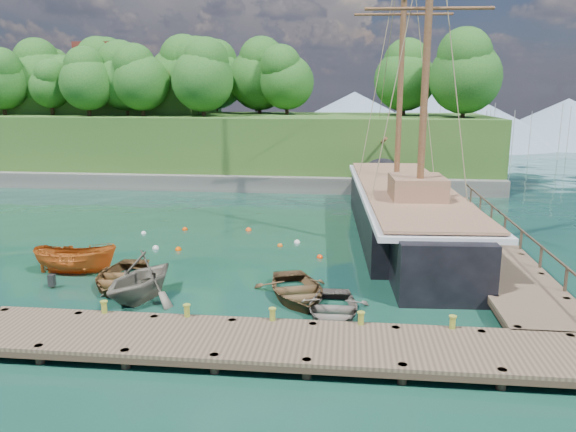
% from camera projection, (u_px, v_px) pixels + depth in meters
% --- Properties ---
extents(ground, '(160.00, 160.00, 0.00)m').
position_uv_depth(ground, '(243.00, 285.00, 24.47)').
color(ground, '#123629').
rests_on(ground, ground).
extents(dock_near, '(20.00, 3.20, 1.10)m').
position_uv_depth(dock_near, '(267.00, 343.00, 17.86)').
color(dock_near, '#493A2E').
rests_on(dock_near, ground).
extents(dock_east, '(3.20, 24.00, 1.10)m').
position_uv_depth(dock_east, '(480.00, 241.00, 29.93)').
color(dock_east, '#493A2E').
rests_on(dock_east, ground).
extents(bollard_0, '(0.26, 0.26, 0.45)m').
position_uv_depth(bollard_0, '(106.00, 329.00, 19.96)').
color(bollard_0, olive).
rests_on(bollard_0, ground).
extents(bollard_1, '(0.26, 0.26, 0.45)m').
position_uv_depth(bollard_1, '(188.00, 333.00, 19.64)').
color(bollard_1, olive).
rests_on(bollard_1, ground).
extents(bollard_2, '(0.26, 0.26, 0.45)m').
position_uv_depth(bollard_2, '(273.00, 337.00, 19.31)').
color(bollard_2, olive).
rests_on(bollard_2, ground).
extents(bollard_3, '(0.26, 0.26, 0.45)m').
position_uv_depth(bollard_3, '(360.00, 341.00, 18.99)').
color(bollard_3, olive).
rests_on(bollard_3, ground).
extents(bollard_4, '(0.26, 0.26, 0.45)m').
position_uv_depth(bollard_4, '(451.00, 345.00, 18.67)').
color(bollard_4, olive).
rests_on(bollard_4, ground).
extents(rowboat_0, '(3.33, 4.50, 0.90)m').
position_uv_depth(rowboat_0, '(121.00, 283.00, 24.64)').
color(rowboat_0, '#53381C').
rests_on(rowboat_0, ground).
extents(rowboat_1, '(4.42, 4.79, 2.10)m').
position_uv_depth(rowboat_1, '(141.00, 299.00, 22.80)').
color(rowboat_1, '#676153').
rests_on(rowboat_1, ground).
extents(rowboat_2, '(4.28, 5.10, 0.91)m').
position_uv_depth(rowboat_2, '(296.00, 298.00, 22.94)').
color(rowboat_2, '#4D3821').
rests_on(rowboat_2, ground).
extents(rowboat_3, '(2.85, 3.98, 0.82)m').
position_uv_depth(rowboat_3, '(332.00, 316.00, 21.03)').
color(rowboat_3, '#5B534C').
rests_on(rowboat_3, ground).
extents(motorboat_orange, '(3.99, 1.61, 1.52)m').
position_uv_depth(motorboat_orange, '(77.00, 273.00, 25.97)').
color(motorboat_orange, '#BB581B').
rests_on(motorboat_orange, ground).
extents(cabin_boat_white, '(2.23, 5.54, 2.12)m').
position_uv_depth(cabin_boat_white, '(441.00, 284.00, 24.50)').
color(cabin_boat_white, white).
rests_on(cabin_boat_white, ground).
extents(schooner, '(6.59, 29.38, 21.85)m').
position_uv_depth(schooner, '(405.00, 214.00, 32.69)').
color(schooner, black).
rests_on(schooner, ground).
extents(mooring_buoy_0, '(0.35, 0.35, 0.35)m').
position_uv_depth(mooring_buoy_0, '(156.00, 249.00, 29.99)').
color(mooring_buoy_0, silver).
rests_on(mooring_buoy_0, ground).
extents(mooring_buoy_1, '(0.34, 0.34, 0.34)m').
position_uv_depth(mooring_buoy_1, '(178.00, 250.00, 29.74)').
color(mooring_buoy_1, '#F54F00').
rests_on(mooring_buoy_1, ground).
extents(mooring_buoy_2, '(0.30, 0.30, 0.30)m').
position_uv_depth(mooring_buoy_2, '(280.00, 246.00, 30.47)').
color(mooring_buoy_2, '#CF5911').
rests_on(mooring_buoy_2, ground).
extents(mooring_buoy_3, '(0.34, 0.34, 0.34)m').
position_uv_depth(mooring_buoy_3, '(297.00, 243.00, 31.12)').
color(mooring_buoy_3, silver).
rests_on(mooring_buoy_3, ground).
extents(mooring_buoy_4, '(0.32, 0.32, 0.32)m').
position_uv_depth(mooring_buoy_4, '(185.00, 230.00, 34.02)').
color(mooring_buoy_4, '#E14406').
rests_on(mooring_buoy_4, ground).
extents(mooring_buoy_5, '(0.36, 0.36, 0.36)m').
position_uv_depth(mooring_buoy_5, '(249.00, 231.00, 33.87)').
color(mooring_buoy_5, '#F45015').
rests_on(mooring_buoy_5, ground).
extents(mooring_buoy_6, '(0.29, 0.29, 0.29)m').
position_uv_depth(mooring_buoy_6, '(144.00, 234.00, 33.14)').
color(mooring_buoy_6, white).
rests_on(mooring_buoy_6, ground).
extents(mooring_buoy_7, '(0.31, 0.31, 0.31)m').
position_uv_depth(mooring_buoy_7, '(320.00, 258.00, 28.38)').
color(mooring_buoy_7, '#F73A08').
rests_on(mooring_buoy_7, ground).
extents(headland, '(51.00, 19.31, 12.90)m').
position_uv_depth(headland, '(173.00, 119.00, 55.05)').
color(headland, '#474744').
rests_on(headland, ground).
extents(distant_ridge, '(117.00, 40.00, 10.00)m').
position_uv_depth(distant_ridge, '(350.00, 115.00, 90.92)').
color(distant_ridge, '#728CA5').
rests_on(distant_ridge, ground).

